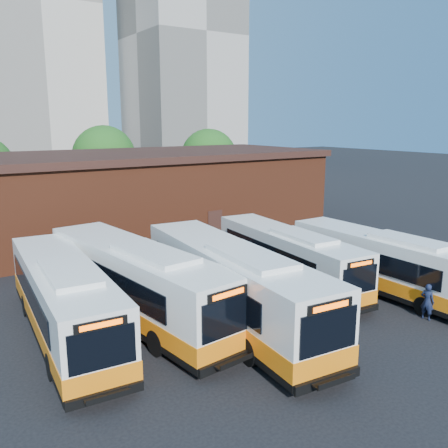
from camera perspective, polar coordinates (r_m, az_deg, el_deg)
ground at (r=22.63m, az=11.81°, el=-10.66°), size 220.00×220.00×0.00m
bus_farwest at (r=20.63m, az=-18.68°, el=-8.92°), size 3.27×12.15×3.27m
bus_west at (r=21.53m, az=-10.41°, el=-7.26°), size 4.11×13.06×3.51m
bus_midwest at (r=20.76m, az=0.90°, el=-7.70°), size 3.79×13.30×3.58m
bus_mideast at (r=25.97m, az=7.61°, el=-4.21°), size 3.33×11.47×3.09m
bus_east at (r=25.91m, az=18.71°, el=-4.75°), size 2.49×11.57×3.14m
transit_worker at (r=23.28m, az=23.26°, el=-8.57°), size 0.50×0.67×1.66m
depot_building at (r=38.03m, az=-9.83°, el=3.81°), size 28.60×12.60×6.40m
tree_mid at (r=51.53m, az=-14.21°, el=7.81°), size 6.56×6.56×8.36m
tree_east at (r=53.59m, az=-1.84°, el=8.06°), size 6.24×6.24×7.96m
tower_center at (r=105.14m, az=-22.54°, el=23.21°), size 22.00×20.00×61.20m
tower_right at (r=95.29m, az=-5.14°, el=21.61°), size 18.00×18.00×49.20m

